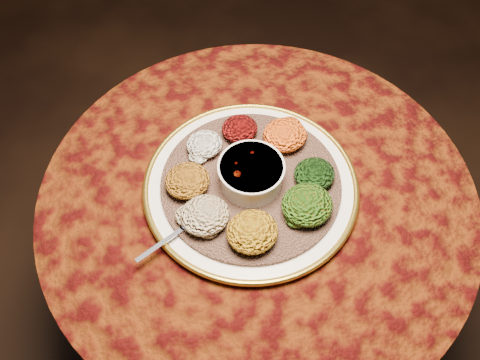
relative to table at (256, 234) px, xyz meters
name	(u,v)px	position (x,y,z in m)	size (l,w,h in m)	color
table	(256,234)	(0.00, 0.00, 0.00)	(0.96, 0.96, 0.73)	black
platter	(251,186)	(-0.01, 0.02, 0.19)	(0.58, 0.58, 0.02)	silver
injera	(251,183)	(-0.01, 0.02, 0.20)	(0.39, 0.39, 0.01)	brown
stew_bowl	(251,173)	(-0.01, 0.02, 0.24)	(0.14, 0.14, 0.06)	silver
spoon	(185,227)	(-0.18, -0.02, 0.21)	(0.15, 0.05, 0.01)	silver
portion_ayib	(204,144)	(-0.06, 0.14, 0.23)	(0.08, 0.08, 0.04)	white
portion_kitfo	(240,129)	(0.03, 0.15, 0.23)	(0.08, 0.08, 0.04)	black
portion_tikil	(285,135)	(0.11, 0.08, 0.23)	(0.10, 0.09, 0.05)	#B6800F
portion_gomen	(314,174)	(0.11, -0.04, 0.23)	(0.09, 0.08, 0.04)	black
portion_mixveg	(307,205)	(0.06, -0.10, 0.23)	(0.11, 0.10, 0.05)	#953C09
portion_kik	(252,232)	(-0.07, -0.10, 0.23)	(0.10, 0.10, 0.05)	#AC820F
portion_timatim	(205,215)	(-0.14, -0.03, 0.23)	(0.10, 0.10, 0.05)	maroon
portion_shiro	(187,181)	(-0.13, 0.07, 0.23)	(0.10, 0.09, 0.05)	#915911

